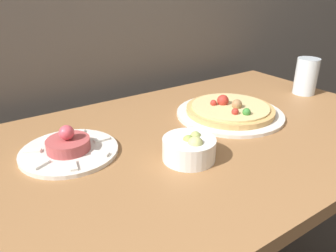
{
  "coord_description": "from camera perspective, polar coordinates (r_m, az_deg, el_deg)",
  "views": [
    {
      "loc": [
        -0.44,
        -0.24,
        1.17
      ],
      "look_at": [
        -0.01,
        0.39,
        0.83
      ],
      "focal_mm": 35.0,
      "sensor_mm": 36.0,
      "label": 1
    }
  ],
  "objects": [
    {
      "name": "dining_table",
      "position": [
        0.9,
        1.1,
        -8.73
      ],
      "size": [
        1.41,
        0.75,
        0.79
      ],
      "color": "olive",
      "rests_on": "ground_plane"
    },
    {
      "name": "drinking_glass",
      "position": [
        1.28,
        22.92,
        7.99
      ],
      "size": [
        0.08,
        0.08,
        0.13
      ],
      "color": "silver",
      "rests_on": "dining_table"
    },
    {
      "name": "tartare_plate",
      "position": [
        0.82,
        -16.89,
        -3.72
      ],
      "size": [
        0.23,
        0.23,
        0.07
      ],
      "color": "silver",
      "rests_on": "dining_table"
    },
    {
      "name": "small_bowl",
      "position": [
        0.76,
        3.75,
        -3.88
      ],
      "size": [
        0.12,
        0.12,
        0.07
      ],
      "color": "white",
      "rests_on": "dining_table"
    },
    {
      "name": "pizza_plate",
      "position": [
        1.02,
        10.73,
        2.61
      ],
      "size": [
        0.32,
        0.32,
        0.06
      ],
      "color": "silver",
      "rests_on": "dining_table"
    }
  ]
}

